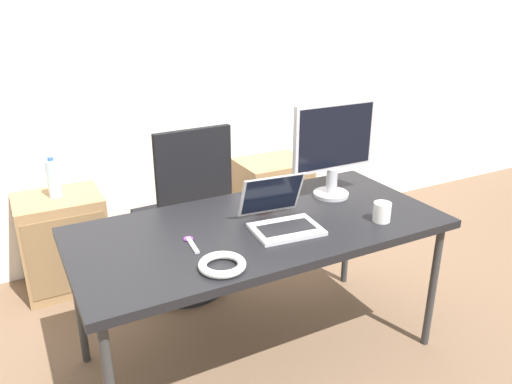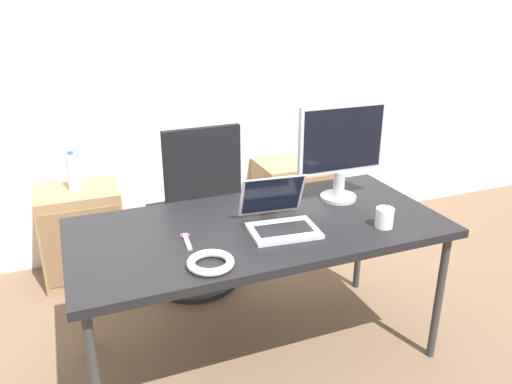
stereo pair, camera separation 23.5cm
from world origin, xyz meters
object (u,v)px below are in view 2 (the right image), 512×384
Objects in this scene: office_chair at (196,228)px; cabinet_right at (291,200)px; coffee_cup_brown at (268,198)px; monitor at (341,148)px; cable_coil at (211,262)px; coffee_cup_white at (384,218)px; cabinet_left at (82,233)px; water_bottle at (73,172)px; laptop_center at (280,218)px.

cabinet_right is (0.86, 0.42, -0.11)m from office_chair.
monitor is at bearing -6.89° from coffee_cup_brown.
office_chair is at bearing 78.61° from cable_coil.
coffee_cup_brown is 0.49× the size of cable_coil.
coffee_cup_white reaches higher than cabinet_right.
water_bottle reaches higher than cabinet_left.
cabinet_right is at bearing 53.78° from cable_coil.
office_chair is 0.85m from water_bottle.
cabinet_right is 1.58m from water_bottle.
office_chair reaches higher than cabinet_right.
office_chair is at bearing 103.53° from laptop_center.
water_bottle is at bearing 179.92° from cabinet_right.
monitor is (0.44, 0.21, 0.23)m from laptop_center.
cable_coil is (-0.45, -0.48, -0.03)m from coffee_cup_brown.
cable_coil reaches higher than cabinet_right.
laptop_center is (0.86, -1.24, 0.06)m from water_bottle.
cabinet_left is 1.58m from laptop_center.
water_bottle reaches higher than cabinet_right.
cable_coil is (-0.86, -0.05, -0.03)m from coffee_cup_white.
water_bottle is (0.00, 0.00, 0.43)m from cabinet_left.
coffee_cup_brown is (0.24, -0.56, 0.37)m from office_chair.
coffee_cup_brown is at bearing -66.32° from office_chair.
cabinet_left and cabinet_right have the same top height.
laptop_center is at bearing -118.28° from cabinet_right.
cabinet_left is 3.20× the size of cable_coil.
coffee_cup_white is (0.66, -0.98, 0.37)m from office_chair.
cabinet_left is at bearing 180.00° from cabinet_right.
laptop_center is at bearing -55.23° from water_bottle.
office_chair reaches higher than coffee_cup_white.
cabinet_right is 6.53× the size of coffee_cup_brown.
coffee_cup_brown is at bearing 173.11° from monitor.
monitor reaches higher than water_bottle.
office_chair is 11.56× the size of coffee_cup_white.
water_bottle is at bearing 141.62° from monitor.
cabinet_right is 1.50m from coffee_cup_white.
laptop_center is (0.86, -1.23, 0.49)m from cabinet_left.
laptop_center is 0.49m from coffee_cup_white.
coffee_cup_white reaches higher than cabinet_left.
cabinet_right is at bearing 81.77° from coffee_cup_white.
laptop_center is at bearing -154.61° from monitor.
cable_coil is at bearing -72.70° from cabinet_left.
office_chair is 4.36× the size of water_bottle.
office_chair reaches higher than water_bottle.
cable_coil is (-0.84, -0.43, -0.26)m from monitor.
coffee_cup_brown is (-0.39, 0.05, -0.23)m from monitor.
cable_coil is at bearing -176.58° from coffee_cup_white.
water_bottle is at bearing 107.28° from cable_coil.
monitor reaches higher than coffee_cup_white.
cabinet_left is at bearing 141.68° from monitor.
coffee_cup_brown is (0.05, 0.26, -0.00)m from laptop_center.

